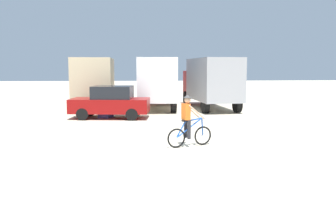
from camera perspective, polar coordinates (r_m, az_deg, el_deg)
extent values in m
plane|color=beige|center=(11.65, -0.18, -7.50)|extent=(120.00, 120.00, 0.00)
cube|color=#CCB78E|center=(23.42, -12.04, 4.22)|extent=(2.60, 5.29, 2.70)
cube|color=#4C6B9E|center=(26.82, -11.30, 3.40)|extent=(2.26, 1.59, 2.00)
cube|color=black|center=(27.50, -11.19, 4.20)|extent=(2.03, 0.16, 0.80)
cylinder|color=black|center=(26.89, -13.44, 1.22)|extent=(0.36, 1.01, 1.00)
cylinder|color=black|center=(26.72, -9.09, 1.28)|extent=(0.36, 1.01, 1.00)
cylinder|color=black|center=(21.97, -15.03, 0.09)|extent=(0.36, 1.01, 1.00)
cylinder|color=black|center=(21.76, -9.71, 0.16)|extent=(0.36, 1.01, 1.00)
cube|color=white|center=(22.68, -1.98, 4.29)|extent=(2.44, 5.22, 2.70)
cube|color=#B21E1E|center=(26.09, -2.19, 3.44)|extent=(2.21, 1.52, 2.00)
cube|color=black|center=(26.78, -2.23, 4.26)|extent=(2.02, 0.10, 0.80)
cylinder|color=black|center=(26.06, -4.42, 1.22)|extent=(0.33, 1.00, 1.00)
cylinder|color=black|center=(26.11, 0.06, 1.25)|extent=(0.33, 1.00, 1.00)
cylinder|color=black|center=(21.09, -4.60, 0.04)|extent=(0.33, 1.00, 1.00)
cylinder|color=black|center=(21.15, 0.93, 0.08)|extent=(0.33, 1.00, 1.00)
cube|color=#9E9EA3|center=(22.78, 7.47, 4.25)|extent=(2.93, 5.42, 2.70)
cube|color=#B21E1E|center=(26.06, 5.21, 3.42)|extent=(2.34, 1.72, 2.00)
cube|color=black|center=(26.72, 4.82, 4.24)|extent=(2.02, 0.29, 0.80)
cylinder|color=black|center=(25.78, 3.06, 1.17)|extent=(0.42, 1.03, 1.00)
cylinder|color=black|center=(26.32, 7.39, 1.23)|extent=(0.42, 1.03, 1.00)
cylinder|color=black|center=(20.98, 6.14, -0.01)|extent=(0.42, 1.03, 1.00)
cylinder|color=black|center=(21.63, 11.34, 0.09)|extent=(0.42, 1.03, 1.00)
cube|color=maroon|center=(19.08, -9.51, -0.07)|extent=(4.37, 2.21, 0.76)
cube|color=black|center=(18.98, -9.11, 2.08)|extent=(2.26, 1.82, 0.68)
cylinder|color=black|center=(18.69, -13.89, -1.48)|extent=(0.66, 0.29, 0.64)
cylinder|color=black|center=(20.18, -12.67, -0.89)|extent=(0.66, 0.29, 0.64)
cylinder|color=black|center=(18.14, -5.96, -1.56)|extent=(0.66, 0.29, 0.64)
cylinder|color=black|center=(19.67, -5.32, -0.94)|extent=(0.66, 0.29, 0.64)
torus|color=black|center=(12.44, 5.75, -5.04)|extent=(0.66, 0.30, 0.68)
cylinder|color=silver|center=(12.44, 5.75, -5.04)|extent=(0.10, 0.10, 0.08)
torus|color=black|center=(11.95, 1.38, -5.48)|extent=(0.66, 0.30, 0.68)
cylinder|color=silver|center=(11.95, 1.38, -5.48)|extent=(0.10, 0.10, 0.08)
cylinder|color=blue|center=(12.11, 3.52, -3.79)|extent=(0.98, 0.41, 0.68)
cylinder|color=blue|center=(12.15, 4.24, -2.43)|extent=(0.64, 0.28, 0.13)
cylinder|color=blue|center=(11.97, 2.13, -4.10)|extent=(0.38, 0.18, 0.59)
cylinder|color=blue|center=(12.37, 5.67, -3.60)|extent=(0.11, 0.08, 0.64)
cylinder|color=silver|center=(12.30, 5.58, -2.14)|extent=(0.22, 0.50, 0.04)
cube|color=black|center=(12.00, 2.87, -2.58)|extent=(0.27, 0.20, 0.06)
cube|color=orange|center=(11.96, 2.97, -1.10)|extent=(0.30, 0.37, 0.56)
sphere|color=tan|center=(11.95, 3.23, 0.82)|extent=(0.22, 0.22, 0.22)
cone|color=#333333|center=(11.94, 3.24, 1.44)|extent=(0.32, 0.32, 0.10)
cylinder|color=#26262B|center=(12.20, 2.92, -3.86)|extent=(0.12, 0.12, 0.66)
cylinder|color=#26262B|center=(11.97, 3.49, -4.05)|extent=(0.12, 0.12, 0.66)
cylinder|color=tan|center=(12.28, 3.97, -0.99)|extent=(0.59, 0.31, 0.53)
cylinder|color=tan|center=(11.97, 4.80, -1.18)|extent=(0.62, 0.23, 0.53)
cube|color=#4C5199|center=(19.42, -10.19, -1.42)|extent=(0.85, 0.87, 0.43)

